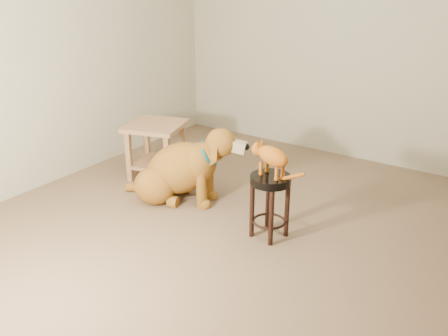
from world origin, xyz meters
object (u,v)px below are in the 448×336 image
Objects in this scene: golden_retriever at (180,170)px; side_table at (156,142)px; tabby_kitten at (270,156)px; padded_stool at (270,194)px.

side_table is at bearing 134.39° from golden_retriever.
golden_retriever is at bearing -177.57° from tabby_kitten.
golden_retriever is (0.55, -0.30, -0.08)m from side_table.
padded_stool is at bearing -24.47° from golden_retriever.
padded_stool is 1.12× the size of tabby_kitten.
tabby_kitten reaches higher than side_table.
golden_retriever reaches higher than side_table.
side_table is at bearing 164.46° from padded_stool.
padded_stool is at bearing -15.54° from side_table.
tabby_kitten is at bearing -15.54° from side_table.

